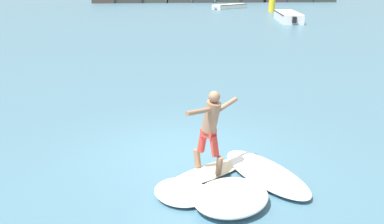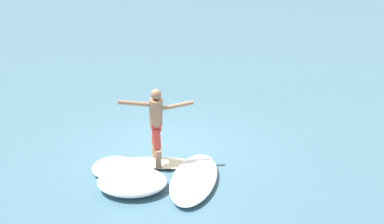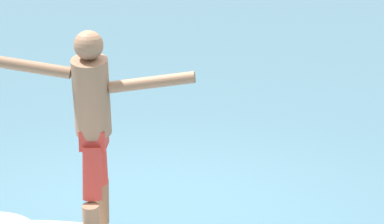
# 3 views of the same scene
# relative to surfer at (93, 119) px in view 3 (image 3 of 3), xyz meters

# --- Properties ---
(ground_plane) EXTENTS (200.00, 200.00, 0.00)m
(ground_plane) POSITION_rel_surfer_xyz_m (-0.39, 0.90, -1.09)
(ground_plane) COLOR #446D81
(surfer) EXTENTS (1.17, 1.20, 1.70)m
(surfer) POSITION_rel_surfer_xyz_m (0.00, 0.00, 0.00)
(surfer) COLOR #90684E
(surfer) RESTS_ON surfboard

